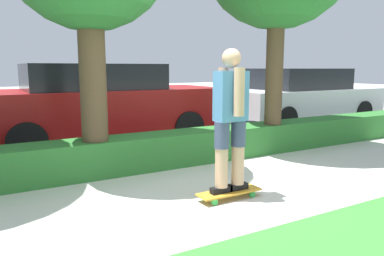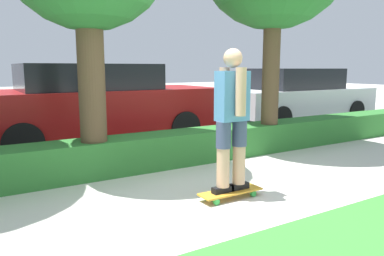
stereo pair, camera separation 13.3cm
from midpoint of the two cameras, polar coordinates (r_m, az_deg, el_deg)
ground_plane at (r=4.47m, az=2.66°, el=-10.43°), size 60.00×60.00×0.00m
street_asphalt at (r=8.18m, az=-14.10°, el=-1.66°), size 17.79×5.00×0.01m
hedge_row at (r=5.74m, az=-6.33°, el=-3.44°), size 17.79×0.60×0.50m
skateboard at (r=4.41m, az=5.04°, el=-9.72°), size 0.78×0.24×0.09m
skater_person at (r=4.21m, az=5.20°, el=1.68°), size 0.49×0.42×1.62m
parked_car_middle at (r=7.61m, az=-15.03°, el=3.77°), size 4.80×1.93×1.57m
parked_car_rear at (r=10.69m, az=15.01°, el=4.91°), size 4.58×1.95×1.48m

